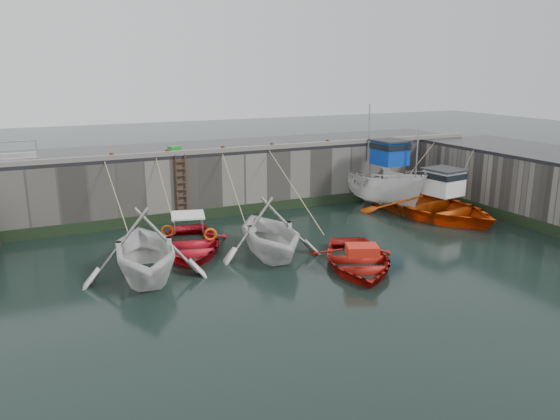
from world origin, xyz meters
name	(u,v)px	position (x,y,z in m)	size (l,w,h in m)	color
ground	(322,289)	(0.00, 0.00, 0.00)	(120.00, 120.00, 0.00)	black
quay_back	(206,178)	(0.00, 12.50, 1.50)	(30.00, 5.00, 3.00)	slate
road_back	(205,148)	(0.00, 12.50, 3.08)	(30.00, 5.00, 0.16)	black
kerb_back	(220,150)	(0.00, 10.15, 3.26)	(30.00, 0.30, 0.20)	slate
algae_back	(223,212)	(0.00, 9.96, 0.25)	(30.00, 0.08, 0.50)	black
algae_right	(523,221)	(11.96, 2.50, 0.25)	(0.08, 15.00, 0.50)	black
ladder	(182,189)	(-2.00, 9.91, 1.59)	(0.51, 0.08, 3.20)	#3F1E0F
boat_near_white	(146,277)	(-5.08, 3.54, 0.00)	(4.48, 5.19, 2.73)	silver
boat_near_white_rope	(124,241)	(-5.08, 8.02, 0.00)	(0.04, 4.73, 3.10)	tan
boat_near_blue	(190,250)	(-2.88, 5.70, 0.00)	(3.60, 5.04, 1.04)	red
boat_near_blue_rope	(169,228)	(-2.88, 9.10, 0.00)	(0.04, 3.16, 3.10)	tan
boat_near_blacktrim	(270,255)	(-0.20, 3.83, 0.00)	(4.19, 4.86, 2.56)	silver
boat_near_blacktrim_rope	(231,227)	(-0.20, 8.16, 0.00)	(0.04, 4.50, 3.10)	tan
boat_near_navy	(357,266)	(2.21, 1.31, 0.00)	(3.51, 4.91, 1.02)	#A6160E
boat_near_navy_rope	(290,227)	(2.21, 6.90, 0.00)	(0.04, 6.71, 3.10)	tan
boat_far_white	(381,185)	(8.45, 8.71, 1.10)	(2.96, 6.90, 5.61)	white
boat_far_orange	(433,206)	(9.50, 5.82, 0.49)	(6.18, 7.94, 4.51)	#E74A0C
fish_crate	(174,149)	(-1.90, 11.30, 3.29)	(0.54, 0.37, 0.27)	#1B9522
railing	(18,157)	(-8.75, 11.25, 3.36)	(1.60, 1.05, 1.00)	#A5A8AD
bollard_a	(112,156)	(-5.00, 10.25, 3.30)	(0.18, 0.18, 0.28)	#3F1E0F
bollard_b	(167,152)	(-2.50, 10.25, 3.30)	(0.18, 0.18, 0.28)	#3F1E0F
bollard_c	(223,149)	(0.20, 10.25, 3.30)	(0.18, 0.18, 0.28)	#3F1E0F
bollard_d	(272,146)	(2.80, 10.25, 3.30)	(0.18, 0.18, 0.28)	#3F1E0F
bollard_e	(327,142)	(6.00, 10.25, 3.30)	(0.18, 0.18, 0.28)	#3F1E0F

